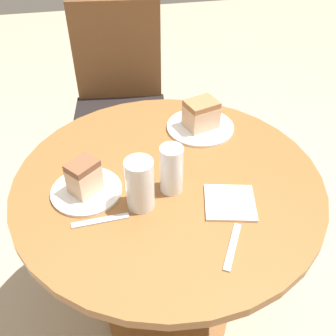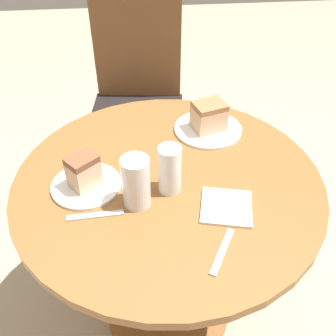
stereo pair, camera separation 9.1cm
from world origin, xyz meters
name	(u,v)px [view 1 (the left image)]	position (x,y,z in m)	size (l,w,h in m)	color
ground_plane	(168,311)	(0.00, 0.00, 0.00)	(8.00, 8.00, 0.00)	tan
table	(168,223)	(0.00, 0.00, 0.57)	(0.95, 0.95, 0.77)	brown
chair	(120,102)	(-0.07, 0.91, 0.52)	(0.52, 0.49, 0.99)	brown
plate_near	(87,191)	(-0.25, -0.01, 0.77)	(0.21, 0.21, 0.01)	white
plate_far	(200,127)	(0.17, 0.24, 0.77)	(0.24, 0.24, 0.01)	white
cake_slice_near	(84,177)	(-0.25, -0.01, 0.83)	(0.11, 0.11, 0.10)	beige
cake_slice_far	(201,114)	(0.17, 0.24, 0.83)	(0.13, 0.12, 0.10)	beige
glass_lemonade	(140,187)	(-0.10, -0.10, 0.84)	(0.08, 0.08, 0.16)	beige
glass_water	(173,172)	(0.00, -0.05, 0.83)	(0.07, 0.07, 0.15)	silver
napkin_stack	(230,202)	(0.15, -0.14, 0.77)	(0.17, 0.17, 0.01)	silver
fork	(100,221)	(-0.21, -0.14, 0.77)	(0.16, 0.03, 0.00)	silver
spoon	(232,246)	(0.11, -0.29, 0.77)	(0.09, 0.14, 0.00)	silver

